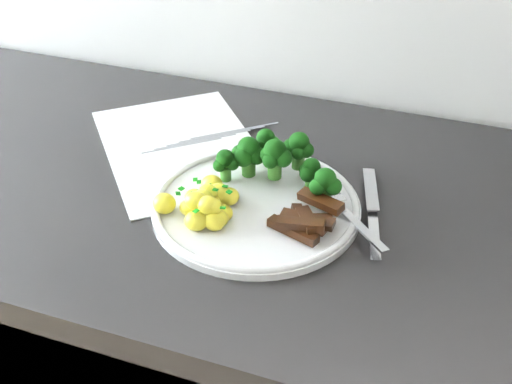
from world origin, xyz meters
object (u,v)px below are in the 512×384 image
object	(u,v)px
plate	(256,205)
potatoes	(205,203)
recipe_paper	(181,147)
knife	(373,223)
broccoli	(277,158)
fork	(354,218)
beef_strips	(305,220)

from	to	relation	value
plate	potatoes	world-z (taller)	potatoes
recipe_paper	potatoes	distance (m)	0.19
potatoes	plate	bearing A→B (deg)	35.90
recipe_paper	knife	bearing A→B (deg)	-17.15
plate	potatoes	size ratio (longest dim) A/B	2.57
broccoli	plate	bearing A→B (deg)	-98.98
broccoli	fork	xyz separation A→B (m)	(0.12, -0.06, -0.03)
beef_strips	broccoli	bearing A→B (deg)	127.25
plate	knife	size ratio (longest dim) A/B	1.46
plate	potatoes	xyz separation A→B (m)	(-0.06, -0.04, 0.02)
broccoli	knife	distance (m)	0.16
broccoli	potatoes	bearing A→B (deg)	-122.82
recipe_paper	broccoli	distance (m)	0.19
beef_strips	recipe_paper	bearing A→B (deg)	149.94
plate	fork	xyz separation A→B (m)	(0.13, 0.00, 0.01)
plate	beef_strips	world-z (taller)	beef_strips
plate	knife	bearing A→B (deg)	5.40
plate	fork	distance (m)	0.13
broccoli	knife	bearing A→B (deg)	-17.57
plate	fork	size ratio (longest dim) A/B	2.14
broccoli	fork	size ratio (longest dim) A/B	1.40
beef_strips	knife	xyz separation A→B (m)	(0.08, 0.04, -0.01)
knife	fork	bearing A→B (deg)	-154.31
potatoes	knife	world-z (taller)	potatoes
beef_strips	fork	bearing A→B (deg)	26.39
beef_strips	plate	bearing A→B (deg)	161.59
recipe_paper	knife	distance (m)	0.34
fork	potatoes	bearing A→B (deg)	-166.91
plate	fork	world-z (taller)	fork
potatoes	fork	distance (m)	0.19
broccoli	knife	xyz separation A→B (m)	(0.15, -0.05, -0.04)
recipe_paper	broccoli	size ratio (longest dim) A/B	2.09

